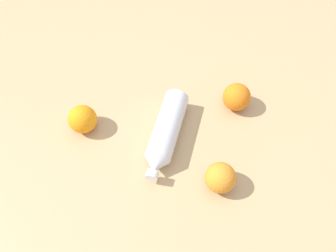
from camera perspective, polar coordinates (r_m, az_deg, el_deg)
name	(u,v)px	position (r m, az deg, el deg)	size (l,w,h in m)	color
ground_plane	(183,124)	(1.01, 2.57, 0.30)	(2.40, 2.40, 0.00)	tan
water_bottle	(166,132)	(0.95, -0.35, -1.09)	(0.13, 0.28, 0.07)	silver
orange_0	(220,178)	(0.89, 8.83, -8.61)	(0.08, 0.08, 0.08)	orange
orange_1	(237,97)	(1.03, 11.49, 4.81)	(0.08, 0.08, 0.08)	orange
orange_2	(83,119)	(1.00, -14.21, 1.13)	(0.08, 0.08, 0.08)	orange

